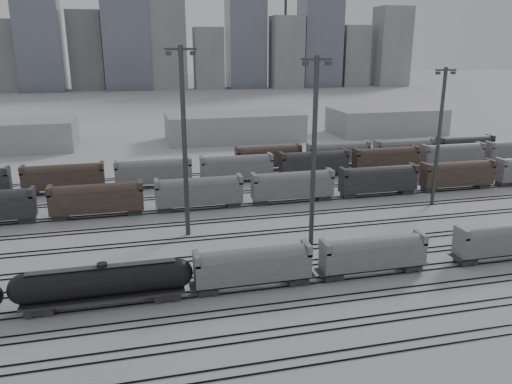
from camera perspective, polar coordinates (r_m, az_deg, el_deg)
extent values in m
plane|color=silver|center=(60.94, 6.27, -10.56)|extent=(900.00, 900.00, 0.00)
cube|color=black|center=(49.31, 12.40, -17.90)|extent=(220.00, 0.07, 0.16)
cube|color=black|center=(50.37, 11.66, -17.04)|extent=(220.00, 0.07, 0.16)
cube|color=black|center=(53.08, 9.97, -15.04)|extent=(220.00, 0.07, 0.16)
cube|color=black|center=(54.19, 9.35, -14.29)|extent=(220.00, 0.07, 0.16)
cube|color=black|center=(57.03, 7.93, -12.55)|extent=(220.00, 0.07, 0.16)
cube|color=black|center=(58.20, 7.40, -11.90)|extent=(220.00, 0.07, 0.16)
cube|color=black|center=(61.14, 6.18, -10.38)|extent=(220.00, 0.07, 0.16)
cube|color=black|center=(62.35, 5.73, -9.81)|extent=(220.00, 0.07, 0.16)
cube|color=black|center=(65.37, 4.68, -8.47)|extent=(220.00, 0.07, 0.16)
cube|color=black|center=(66.61, 4.29, -7.97)|extent=(220.00, 0.07, 0.16)
cube|color=black|center=(69.71, 3.38, -6.80)|extent=(220.00, 0.07, 0.16)
cube|color=black|center=(70.97, 3.04, -6.36)|extent=(220.00, 0.07, 0.16)
cube|color=black|center=(75.92, 1.82, -4.78)|extent=(220.00, 0.07, 0.16)
cube|color=black|center=(77.20, 1.53, -4.40)|extent=(220.00, 0.07, 0.16)
cube|color=black|center=(82.25, 0.50, -3.06)|extent=(220.00, 0.07, 0.16)
cube|color=black|center=(83.56, 0.26, -2.74)|extent=(220.00, 0.07, 0.16)
cube|color=black|center=(88.68, -0.62, -1.59)|extent=(220.00, 0.07, 0.16)
cube|color=black|center=(90.01, -0.83, -1.31)|extent=(220.00, 0.07, 0.16)
cube|color=black|center=(96.13, -1.71, -0.15)|extent=(220.00, 0.07, 0.16)
cube|color=black|center=(97.48, -1.89, 0.09)|extent=(220.00, 0.07, 0.16)
cube|color=black|center=(103.67, -2.65, 1.08)|extent=(220.00, 0.07, 0.16)
cube|color=black|center=(105.02, -2.81, 1.29)|extent=(220.00, 0.07, 0.16)
cube|color=black|center=(111.26, -3.46, 2.15)|extent=(220.00, 0.07, 0.16)
cube|color=black|center=(112.63, -3.60, 2.32)|extent=(220.00, 0.07, 0.16)
cube|color=black|center=(59.43, -23.43, -12.01)|extent=(2.91, 2.35, 0.78)
cube|color=black|center=(58.45, -10.15, -11.30)|extent=(2.91, 2.35, 0.78)
cube|color=black|center=(58.31, -16.88, -11.25)|extent=(17.32, 3.02, 0.28)
cylinder|color=black|center=(57.52, -17.03, -9.67)|extent=(16.21, 3.24, 3.24)
sphere|color=black|center=(58.68, -25.06, -10.03)|extent=(3.24, 3.24, 3.24)
sphere|color=black|center=(57.48, -8.86, -9.12)|extent=(3.24, 3.24, 3.24)
cylinder|color=black|center=(56.77, -17.18, -8.05)|extent=(1.12, 1.12, 0.56)
cube|color=black|center=(56.82, -17.17, -8.15)|extent=(15.65, 1.01, 0.07)
cube|color=black|center=(58.87, -5.62, -11.02)|extent=(2.37, 1.91, 0.64)
cube|color=black|center=(61.13, 4.72, -9.90)|extent=(2.37, 1.91, 0.64)
cube|color=gray|center=(58.82, -0.35, -8.63)|extent=(13.66, 2.73, 2.91)
cylinder|color=gray|center=(58.37, -0.35, -7.66)|extent=(12.39, 2.64, 2.64)
cube|color=gray|center=(57.03, -6.83, -7.59)|extent=(0.64, 2.73, 1.28)
cube|color=gray|center=(59.82, 5.81, -6.37)|extent=(0.64, 2.73, 1.28)
cone|color=black|center=(59.60, -0.34, -10.18)|extent=(2.19, 2.19, 0.82)
cube|color=black|center=(62.60, 8.67, -9.39)|extent=(2.31, 1.87, 0.62)
cube|color=black|center=(67.17, 17.22, -8.12)|extent=(2.31, 1.87, 0.62)
cube|color=gray|center=(63.85, 13.23, -7.05)|extent=(13.35, 2.67, 2.85)
cylinder|color=gray|center=(63.44, 13.29, -6.17)|extent=(12.11, 2.58, 2.58)
cube|color=gray|center=(60.64, 7.89, -6.22)|extent=(0.62, 2.67, 1.25)
cube|color=gray|center=(66.24, 18.30, -4.93)|extent=(0.62, 2.67, 1.25)
cone|color=black|center=(64.55, 13.13, -8.47)|extent=(2.14, 2.14, 0.80)
cube|color=black|center=(71.47, 22.82, -7.17)|extent=(2.36, 1.90, 0.63)
cube|color=gray|center=(73.99, 26.41, -5.05)|extent=(13.61, 2.72, 2.90)
cylinder|color=gray|center=(73.63, 26.52, -4.26)|extent=(12.34, 2.63, 2.63)
cube|color=gray|center=(69.43, 22.46, -4.31)|extent=(0.63, 2.72, 1.27)
cone|color=black|center=(74.60, 26.24, -6.32)|extent=(2.18, 2.18, 0.82)
cylinder|color=#3A3A3C|center=(72.67, -8.18, 5.36)|extent=(0.71, 0.71, 27.58)
cube|color=#3A3A3C|center=(71.34, -8.62, 15.85)|extent=(4.41, 0.33, 0.33)
cube|color=#3A3A3C|center=(71.20, -9.98, 15.35)|extent=(0.77, 0.55, 0.55)
cube|color=#3A3A3C|center=(71.53, -7.24, 15.46)|extent=(0.77, 0.55, 0.55)
cylinder|color=#3A3A3C|center=(68.84, 6.62, 4.26)|extent=(0.67, 0.67, 26.30)
cube|color=#3A3A3C|center=(67.32, 6.99, 14.81)|extent=(4.21, 0.32, 0.32)
cube|color=#3A3A3C|center=(66.80, 5.66, 14.39)|extent=(0.74, 0.53, 0.53)
cube|color=#3A3A3C|center=(67.91, 8.26, 14.34)|extent=(0.74, 0.53, 0.53)
cylinder|color=#3A3A3C|center=(92.56, 20.16, 5.79)|extent=(0.61, 0.61, 24.02)
cube|color=#3A3A3C|center=(91.32, 20.88, 12.90)|extent=(3.84, 0.29, 0.29)
cube|color=#3A3A3C|center=(90.54, 20.08, 12.65)|extent=(0.67, 0.48, 0.48)
cube|color=#3A3A3C|center=(92.16, 21.61, 12.55)|extent=(0.67, 0.48, 0.48)
cube|color=brown|center=(86.68, -17.71, -0.94)|extent=(15.00, 3.00, 5.60)
cube|color=gray|center=(87.03, -6.51, -0.17)|extent=(15.00, 3.00, 5.60)
cube|color=gray|center=(90.63, 4.20, 0.57)|extent=(15.00, 3.00, 5.60)
cube|color=black|center=(97.11, 13.79, 1.21)|extent=(15.00, 3.00, 5.60)
cube|color=brown|center=(105.95, 21.99, 1.74)|extent=(15.00, 3.00, 5.60)
cube|color=brown|center=(102.77, -21.11, 1.40)|extent=(15.00, 3.00, 5.60)
cube|color=gray|center=(101.90, -11.61, 2.07)|extent=(15.00, 3.00, 5.60)
cube|color=gray|center=(103.85, -2.21, 2.67)|extent=(15.00, 3.00, 5.60)
cube|color=black|center=(108.46, 6.63, 3.17)|extent=(15.00, 3.00, 5.60)
cube|color=brown|center=(115.41, 14.59, 3.55)|extent=(15.00, 3.00, 5.60)
cube|color=gray|center=(124.32, 21.53, 3.83)|extent=(15.00, 3.00, 5.60)
cube|color=brown|center=(113.47, 1.43, 3.87)|extent=(15.00, 3.00, 5.60)
cube|color=gray|center=(119.00, 9.37, 4.25)|extent=(15.00, 3.00, 5.60)
cube|color=gray|center=(126.58, 16.50, 4.52)|extent=(15.00, 3.00, 5.60)
cube|color=black|center=(135.88, 22.73, 4.70)|extent=(15.00, 3.00, 5.60)
cube|color=#A7A8AA|center=(150.55, -2.51, 7.47)|extent=(40.00, 18.00, 8.00)
cube|color=#A7A8AA|center=(167.62, 14.66, 7.88)|extent=(35.00, 18.00, 8.00)
cube|color=slate|center=(334.87, -23.71, 17.32)|extent=(25.00, 20.00, 80.00)
cube|color=#969699|center=(331.79, -19.00, 15.03)|extent=(20.00, 16.00, 48.00)
cube|color=slate|center=(331.37, -14.84, 19.44)|extent=(28.00, 22.40, 95.00)
cube|color=#969699|center=(331.67, -10.11, 16.68)|extent=(22.00, 17.60, 60.00)
cube|color=#969699|center=(334.54, -5.59, 14.96)|extent=(18.00, 14.40, 38.00)
cube|color=slate|center=(339.12, -1.28, 17.93)|extent=(24.00, 19.20, 72.00)
cube|color=#969699|center=(345.39, 2.94, 15.65)|extent=(20.00, 16.00, 45.00)
cube|color=slate|center=(353.73, 7.10, 19.05)|extent=(26.00, 20.80, 88.00)
cube|color=#969699|center=(362.98, 10.78, 15.04)|extent=(18.00, 14.40, 40.00)
cube|color=#969699|center=(373.88, 14.46, 15.77)|extent=(22.00, 17.60, 52.00)
cylinder|color=#3A3A3C|center=(356.64, -16.54, 19.48)|extent=(1.80, 1.80, 100.00)
cylinder|color=#3A3A3C|center=(372.85, 3.40, 19.93)|extent=(1.80, 1.80, 100.00)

